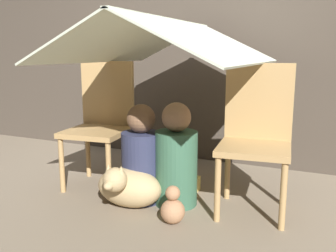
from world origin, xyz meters
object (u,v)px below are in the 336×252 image
chair_left (101,119)px  person_second (176,161)px  chair_right (256,133)px  person_front (142,159)px  dog (128,186)px

chair_left → person_second: (0.65, -0.14, -0.19)m
chair_right → person_second: (-0.46, -0.14, -0.19)m
chair_right → person_second: chair_right is taller
chair_left → chair_right: size_ratio=1.00×
chair_right → person_second: bearing=-169.2°
person_second → person_front: bearing=-170.8°
chair_right → chair_left: bearing=173.7°
chair_right → dog: chair_right is taller
chair_right → person_front: 0.74m
dog → person_second: bearing=33.8°
chair_right → dog: 0.86m
chair_left → person_front: size_ratio=1.40×
chair_left → dog: chair_left is taller
person_front → person_second: (0.23, 0.04, 0.01)m
person_second → chair_right: bearing=17.1°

